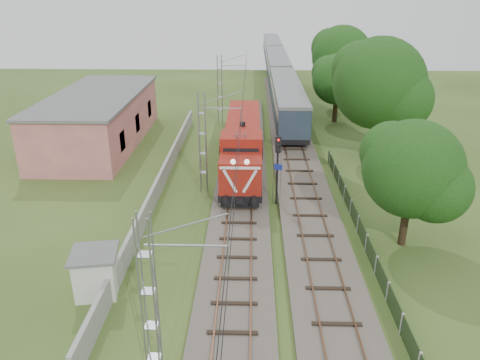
{
  "coord_description": "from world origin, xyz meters",
  "views": [
    {
      "loc": [
        0.82,
        -22.41,
        15.4
      ],
      "look_at": [
        -0.02,
        9.06,
        2.2
      ],
      "focal_mm": 35.0,
      "sensor_mm": 36.0,
      "label": 1
    }
  ],
  "objects_px": {
    "coach_rake": "(277,65)",
    "signal_post": "(278,158)",
    "locomotive": "(243,143)",
    "relay_hut": "(96,272)"
  },
  "relations": [
    {
      "from": "signal_post",
      "to": "relay_hut",
      "type": "bearing_deg",
      "value": -132.15
    },
    {
      "from": "coach_rake",
      "to": "relay_hut",
      "type": "bearing_deg",
      "value": -101.65
    },
    {
      "from": "locomotive",
      "to": "relay_hut",
      "type": "bearing_deg",
      "value": -111.55
    },
    {
      "from": "coach_rake",
      "to": "signal_post",
      "type": "height_order",
      "value": "signal_post"
    },
    {
      "from": "relay_hut",
      "to": "locomotive",
      "type": "bearing_deg",
      "value": 68.45
    },
    {
      "from": "coach_rake",
      "to": "relay_hut",
      "type": "height_order",
      "value": "coach_rake"
    },
    {
      "from": "locomotive",
      "to": "coach_rake",
      "type": "xyz_separation_m",
      "value": [
        5.0,
        41.4,
        0.33
      ]
    },
    {
      "from": "locomotive",
      "to": "signal_post",
      "type": "relative_size",
      "value": 3.36
    },
    {
      "from": "relay_hut",
      "to": "signal_post",
      "type": "bearing_deg",
      "value": 47.85
    },
    {
      "from": "coach_rake",
      "to": "signal_post",
      "type": "xyz_separation_m",
      "value": [
        -2.29,
        -48.96,
        1.06
      ]
    }
  ]
}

